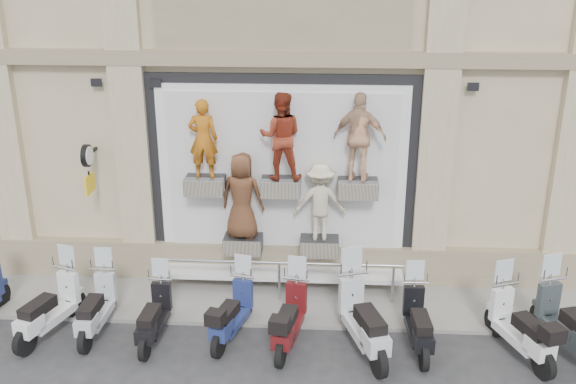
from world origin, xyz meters
name	(u,v)px	position (x,y,z in m)	size (l,w,h in m)	color
ground	(271,359)	(0.00, 0.00, 0.00)	(90.00, 90.00, 0.00)	#2D2D30
sidewalk	(280,298)	(0.00, 2.10, 0.04)	(16.00, 2.20, 0.08)	gray
shop_vitrine	(286,180)	(0.08, 2.74, 2.42)	(5.60, 0.83, 4.30)	black
guard_rail	(279,282)	(0.00, 2.00, 0.47)	(5.06, 0.10, 0.93)	#9EA0A5
clock_sign_bracket	(88,162)	(-3.90, 2.47, 2.80)	(0.10, 0.80, 1.02)	black
scooter_b	(48,297)	(-4.18, 0.55, 0.78)	(0.56, 1.93, 1.57)	silver
scooter_c	(95,297)	(-3.34, 0.68, 0.74)	(0.53, 1.83, 1.48)	#AAB0B8
scooter_d	(153,307)	(-2.19, 0.48, 0.70)	(0.50, 1.72, 1.40)	black
scooter_e	(232,304)	(-0.77, 0.64, 0.72)	(0.52, 1.77, 1.44)	navy
scooter_f	(290,309)	(0.30, 0.47, 0.75)	(0.54, 1.86, 1.51)	#4E0D0F
scooter_g	(364,308)	(1.62, 0.37, 0.87)	(0.62, 2.14, 1.74)	#B9BBC0
scooter_h	(419,312)	(2.61, 0.52, 0.73)	(0.53, 1.81, 1.47)	black
scooter_i	(522,316)	(4.37, 0.40, 0.79)	(0.57, 1.95, 1.58)	white
scooter_j	(570,312)	(5.24, 0.53, 0.82)	(0.59, 2.02, 1.64)	#2D3537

